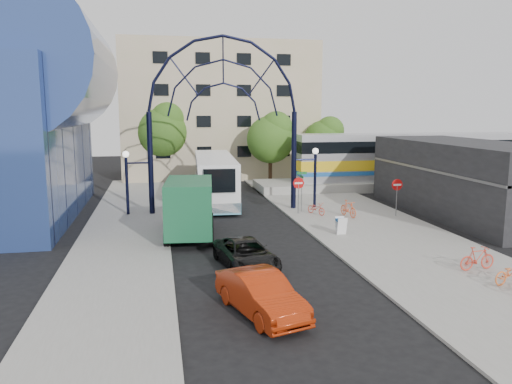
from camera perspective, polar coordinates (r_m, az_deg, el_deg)
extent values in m
plane|color=black|center=(21.89, 1.31, -9.62)|extent=(120.00, 120.00, 0.00)
cube|color=gray|center=(28.13, 15.69, -5.52)|extent=(8.00, 56.00, 0.12)
cube|color=gray|center=(27.21, -15.08, -6.00)|extent=(5.00, 50.00, 0.12)
cylinder|color=black|center=(34.40, -11.96, 3.13)|extent=(0.36, 0.36, 7.00)
cylinder|color=black|center=(35.68, 4.34, 3.52)|extent=(0.36, 0.36, 7.00)
cylinder|color=black|center=(34.65, -14.52, 0.58)|extent=(0.20, 0.20, 4.00)
cylinder|color=black|center=(36.32, 6.75, 1.20)|extent=(0.20, 0.20, 4.00)
sphere|color=white|center=(34.39, -14.67, 4.20)|extent=(0.44, 0.44, 0.44)
sphere|color=white|center=(36.07, 6.82, 4.67)|extent=(0.44, 0.44, 0.44)
cylinder|color=slate|center=(34.03, 4.87, -0.64)|extent=(0.06, 0.06, 2.20)
cylinder|color=red|center=(33.87, 4.89, 1.02)|extent=(0.80, 0.04, 0.80)
cube|color=white|center=(33.84, 4.90, 1.01)|extent=(0.55, 0.02, 0.12)
cylinder|color=slate|center=(34.45, 15.76, -0.84)|extent=(0.06, 0.06, 2.20)
cylinder|color=red|center=(34.29, 15.84, 0.80)|extent=(0.76, 0.04, 0.76)
cube|color=white|center=(34.26, 15.86, 0.79)|extent=(0.55, 0.02, 0.12)
cylinder|color=slate|center=(34.66, 5.24, 0.04)|extent=(0.05, 0.05, 2.80)
cube|color=#146626|center=(34.47, 5.27, 2.17)|extent=(0.70, 0.03, 0.18)
cube|color=#146626|center=(34.50, 5.26, 1.76)|extent=(0.03, 0.70, 0.18)
cube|color=white|center=(28.64, 9.81, -3.89)|extent=(0.55, 0.26, 0.99)
cube|color=white|center=(28.95, 9.56, -3.73)|extent=(0.55, 0.26, 0.99)
cube|color=#1E59A5|center=(28.73, 9.70, -3.17)|extent=(0.55, 0.42, 0.14)
cylinder|color=navy|center=(36.11, -23.78, 13.17)|extent=(9.00, 16.00, 9.00)
cube|color=black|center=(36.78, 22.82, 1.42)|extent=(6.00, 16.00, 5.00)
cube|color=tan|center=(55.58, -4.50, 9.23)|extent=(20.00, 12.00, 14.00)
cube|color=gray|center=(49.25, 18.80, 1.03)|extent=(32.00, 5.00, 0.80)
cube|color=#B7B7BC|center=(48.97, 18.96, 3.93)|extent=(25.00, 3.00, 4.20)
cube|color=gold|center=(49.03, 18.92, 3.23)|extent=(25.10, 3.05, 0.90)
cube|color=black|center=(48.89, 19.02, 5.09)|extent=(25.05, 3.05, 1.00)
cube|color=#1E59A5|center=(49.10, 18.88, 2.42)|extent=(25.10, 3.05, 0.35)
cylinder|color=#382314|center=(47.74, 1.64, 2.32)|extent=(0.36, 0.36, 2.52)
sphere|color=#225215|center=(47.46, 1.65, 6.02)|extent=(4.48, 4.48, 4.48)
sphere|color=#225215|center=(47.23, 2.34, 7.36)|extent=(3.08, 3.08, 3.08)
cylinder|color=#382314|center=(50.53, -10.53, 2.77)|extent=(0.36, 0.36, 2.88)
sphere|color=#225215|center=(50.25, -10.65, 6.75)|extent=(5.12, 5.12, 5.12)
sphere|color=#225215|center=(49.92, -10.11, 8.22)|extent=(3.52, 3.52, 3.52)
cylinder|color=#382314|center=(51.29, 7.70, 2.63)|extent=(0.36, 0.36, 2.34)
sphere|color=#225215|center=(51.04, 7.77, 5.82)|extent=(4.16, 4.16, 4.16)
sphere|color=#225215|center=(50.86, 8.44, 6.97)|extent=(2.86, 2.86, 2.86)
cube|color=white|center=(39.15, -4.73, 1.74)|extent=(3.62, 12.88, 3.21)
cube|color=#63BBDE|center=(39.35, -4.71, -0.18)|extent=(3.65, 12.88, 0.77)
cube|color=black|center=(39.07, -4.75, 2.70)|extent=(3.66, 12.63, 1.00)
cube|color=black|center=(32.70, -4.19, 1.31)|extent=(2.09, 0.29, 1.55)
cube|color=black|center=(45.43, -5.13, 2.58)|extent=(2.66, 0.37, 1.77)
cylinder|color=black|center=(43.22, -6.79, 0.54)|extent=(0.38, 1.08, 1.06)
cylinder|color=black|center=(43.34, -3.15, 0.62)|extent=(0.38, 1.08, 1.06)
cylinder|color=black|center=(34.69, -6.59, -1.64)|extent=(0.38, 1.08, 1.06)
cylinder|color=black|center=(34.84, -2.05, -1.53)|extent=(0.38, 1.08, 1.06)
cube|color=black|center=(30.54, -7.36, -2.04)|extent=(2.58, 2.67, 2.24)
cube|color=black|center=(31.65, -7.30, -0.79)|extent=(2.03, 0.31, 1.02)
cube|color=#175835|center=(27.39, -7.62, -1.63)|extent=(2.91, 4.90, 2.85)
cylinder|color=black|center=(30.44, -9.56, -3.34)|extent=(0.36, 1.00, 0.98)
cylinder|color=black|center=(30.35, -5.15, -3.29)|extent=(0.36, 1.00, 0.98)
cylinder|color=black|center=(26.60, -10.19, -5.22)|extent=(0.36, 1.00, 0.98)
cylinder|color=black|center=(26.49, -5.12, -5.16)|extent=(0.36, 1.00, 0.98)
imported|color=black|center=(22.82, -1.13, -7.12)|extent=(2.78, 4.89, 1.29)
imported|color=#A02609|center=(17.83, 0.55, -11.58)|extent=(2.82, 4.80, 1.50)
imported|color=#DE3F2C|center=(34.00, 6.90, -1.85)|extent=(1.20, 1.69, 0.84)
imported|color=#FB6132|center=(33.59, 10.50, -1.87)|extent=(0.88, 1.87, 1.08)
imported|color=orange|center=(23.00, 27.15, -8.19)|extent=(1.89, 1.02, 0.94)
imported|color=red|center=(24.25, 23.97, -6.94)|extent=(1.81, 0.65, 1.06)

